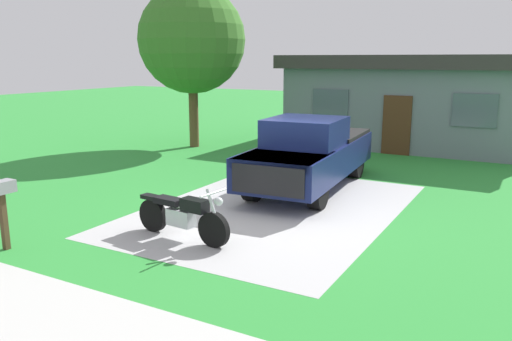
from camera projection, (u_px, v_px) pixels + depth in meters
ground_plane at (275, 208)px, 11.79m from camera, size 80.00×80.00×0.00m
driveway_pad at (275, 208)px, 11.78m from camera, size 5.21×7.51×0.01m
sidewalk_strip at (66, 324)px, 6.66m from camera, size 36.00×1.80×0.01m
motorcycle at (183, 215)px, 9.70m from camera, size 2.21×0.70×1.09m
pickup_truck at (311, 152)px, 13.54m from camera, size 2.40×5.75×1.90m
mailbox at (1, 197)px, 9.07m from camera, size 0.26×0.48×1.26m
shade_tree at (192, 40)px, 19.26m from camera, size 4.02×4.02×6.08m
neighbor_house at (414, 100)px, 20.22m from camera, size 9.60×5.60×3.50m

